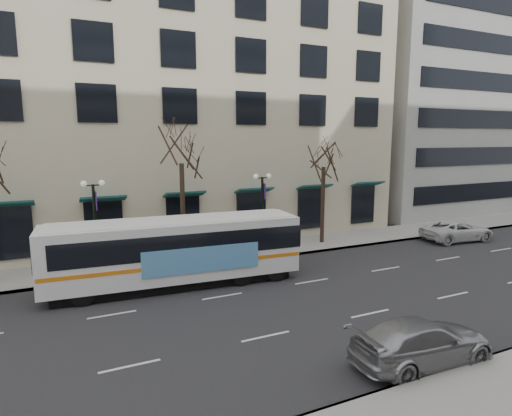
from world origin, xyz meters
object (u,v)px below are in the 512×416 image
lamp_post_right (262,209)px  tree_far_mid (181,147)px  lamp_post_left (95,222)px  city_bus (177,250)px  tree_far_right (324,153)px  silver_car (422,342)px  white_pickup (457,231)px

lamp_post_right → tree_far_mid: bearing=173.2°
lamp_post_left → city_bus: lamp_post_left is taller
tree_far_right → lamp_post_right: bearing=-173.1°
city_bus → silver_car: size_ratio=2.51×
lamp_post_left → lamp_post_right: same height
tree_far_mid → silver_car: tree_far_mid is taller
tree_far_mid → city_bus: bearing=-110.1°
white_pickup → tree_far_right: bearing=77.3°
lamp_post_left → city_bus: (3.51, -3.46, -1.07)m
tree_far_mid → lamp_post_left: 6.40m
lamp_post_right → city_bus: bearing=-151.9°
tree_far_right → lamp_post_right: size_ratio=1.55×
lamp_post_right → city_bus: lamp_post_right is taller
tree_far_right → silver_car: bearing=-112.3°
lamp_post_left → tree_far_right: bearing=2.3°
silver_car → city_bus: bearing=28.5°
lamp_post_left → tree_far_mid: bearing=6.9°
tree_far_right → silver_car: (-6.16, -15.00, -5.68)m
tree_far_mid → city_bus: (-1.48, -4.06, -5.04)m
silver_car → white_pickup: size_ratio=0.95×
tree_far_right → white_pickup: bearing=-19.3°
tree_far_mid → tree_far_right: 10.01m
lamp_post_left → white_pickup: size_ratio=0.98×
lamp_post_left → lamp_post_right: (10.00, 0.00, 0.00)m
tree_far_mid → tree_far_right: size_ratio=1.06×
lamp_post_right → tree_far_right: bearing=6.9°
tree_far_right → city_bus: size_ratio=0.63×
lamp_post_left → silver_car: bearing=-58.5°
tree_far_right → tree_far_mid: bearing=180.0°
tree_far_right → silver_car: size_ratio=1.58×
tree_far_mid → city_bus: size_ratio=0.67×
white_pickup → tree_far_mid: bearing=86.9°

